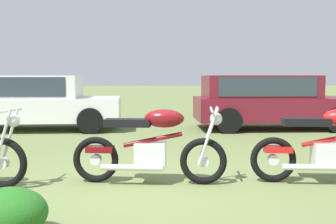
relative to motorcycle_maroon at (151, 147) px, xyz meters
The scene contains 6 objects.
ground_plane 0.53m from the motorcycle_maroon, 115.67° to the right, with size 120.00×120.00×0.00m, color olive.
motorcycle_maroon is the anchor object (origin of this frame).
motorcycle_red 2.34m from the motorcycle_maroon, ahead, with size 1.99×0.64×1.02m.
car_white 6.57m from the motorcycle_maroon, 120.89° to the left, with size 4.50×2.18×1.43m.
car_burgundy 6.45m from the motorcycle_maroon, 62.90° to the left, with size 4.20×2.00×1.43m.
shrub_low 2.22m from the motorcycle_maroon, 122.73° to the right, with size 0.68×0.60×0.44m.
Camera 1 is at (0.23, -5.28, 1.40)m, focal length 45.11 mm.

